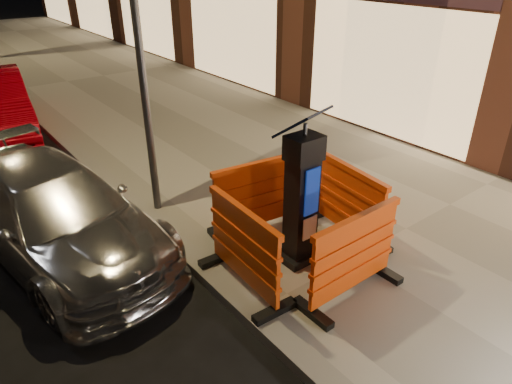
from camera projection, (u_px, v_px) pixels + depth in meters
ground_plane at (255, 321)px, 5.57m from camera, size 120.00×120.00×0.00m
sidewalk at (405, 233)px, 7.16m from camera, size 6.00×60.00×0.15m
kerb at (255, 316)px, 5.53m from camera, size 0.30×60.00×0.15m
parking_kiosk at (302, 194)px, 5.96m from camera, size 0.70×0.70×2.06m
barrier_front at (354, 256)px, 5.52m from camera, size 1.48×0.61×1.15m
barrier_back at (257, 197)px, 6.84m from camera, size 1.54×0.80×1.15m
barrier_kerbside at (244, 248)px, 5.66m from camera, size 0.68×1.50×1.15m
barrier_bldgside at (348, 202)px, 6.69m from camera, size 0.78×1.54×1.15m
car_silver at (64, 251)px, 6.86m from camera, size 2.54×4.78×1.32m
car_red at (0, 133)px, 11.22m from camera, size 2.09×4.61×1.47m
street_lamp_mid at (136, 19)px, 6.31m from camera, size 0.12×0.12×6.00m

